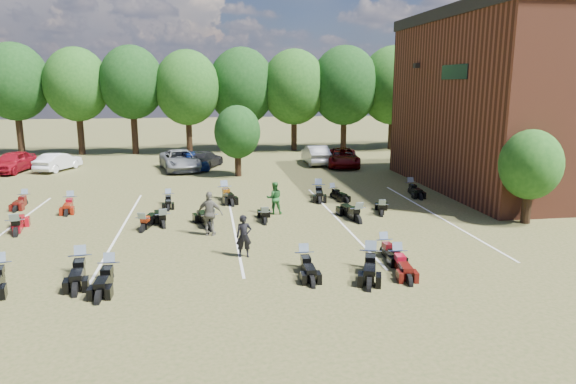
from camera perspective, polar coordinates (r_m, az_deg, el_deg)
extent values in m
plane|color=brown|center=(21.53, 2.34, -5.29)|extent=(160.00, 160.00, 0.00)
imported|color=maroon|center=(42.61, -28.25, 2.97)|extent=(2.46, 4.74, 1.54)
imported|color=silver|center=(42.01, -24.19, 3.09)|extent=(2.78, 4.27, 1.33)
imported|color=gray|center=(39.32, -11.92, 3.48)|extent=(3.59, 5.83, 1.51)
imported|color=black|center=(40.12, -9.29, 3.61)|extent=(3.32, 4.88, 1.31)
imported|color=navy|center=(39.37, -10.55, 3.47)|extent=(2.81, 4.41, 1.40)
imported|color=#A3A49F|center=(41.47, 3.10, 4.16)|extent=(1.65, 4.65, 1.53)
imported|color=#4F0405|center=(40.48, 6.11, 3.85)|extent=(3.24, 5.49, 1.43)
imported|color=#323237|center=(44.61, 16.21, 4.30)|extent=(2.32, 5.52, 1.59)
imported|color=black|center=(19.26, -4.92, -4.91)|extent=(0.59, 0.39, 1.61)
imported|color=#235D26|center=(25.47, -1.53, -0.67)|extent=(0.80, 0.62, 1.63)
imported|color=#625E54|center=(22.10, -8.66, -2.40)|extent=(1.21, 0.79, 1.90)
cube|color=black|center=(34.86, 14.09, 13.46)|extent=(0.30, 0.40, 0.30)
cube|color=black|center=(30.35, 17.98, 12.57)|extent=(0.06, 3.00, 0.80)
cylinder|color=black|center=(52.18, -27.99, 5.81)|extent=(0.58, 0.58, 4.08)
ellipsoid|color=#1E4C19|center=(52.00, -28.46, 10.50)|extent=(6.00, 6.00, 6.90)
cylinder|color=black|center=(50.78, -22.63, 6.15)|extent=(0.58, 0.58, 4.08)
ellipsoid|color=#1E4C19|center=(50.59, -23.03, 10.99)|extent=(6.00, 6.00, 6.90)
cylinder|color=black|center=(49.84, -17.01, 6.46)|extent=(0.57, 0.58, 4.08)
ellipsoid|color=#1E4C19|center=(49.65, -17.32, 11.39)|extent=(6.00, 6.00, 6.90)
cylinder|color=black|center=(49.39, -11.23, 6.70)|extent=(0.57, 0.58, 4.08)
ellipsoid|color=#1E4C19|center=(49.20, -11.43, 11.68)|extent=(6.00, 6.00, 6.90)
cylinder|color=black|center=(49.45, -5.39, 6.88)|extent=(0.58, 0.58, 4.08)
ellipsoid|color=#1E4C19|center=(49.26, -5.49, 11.86)|extent=(6.00, 6.00, 6.90)
cylinder|color=black|center=(50.00, 0.38, 6.99)|extent=(0.57, 0.58, 4.08)
ellipsoid|color=#1E4C19|center=(49.82, 0.39, 11.91)|extent=(6.00, 6.00, 6.90)
cylinder|color=black|center=(51.05, 5.97, 7.03)|extent=(0.57, 0.58, 4.08)
ellipsoid|color=#1E4C19|center=(50.86, 6.08, 11.85)|extent=(6.00, 6.00, 6.90)
cylinder|color=black|center=(52.55, 11.29, 7.00)|extent=(0.57, 0.58, 4.08)
ellipsoid|color=#1E4C19|center=(52.37, 11.48, 11.69)|extent=(6.00, 6.00, 6.90)
cylinder|color=black|center=(54.47, 16.27, 6.93)|extent=(0.58, 0.58, 4.08)
ellipsoid|color=#1E4C19|center=(54.30, 16.54, 11.44)|extent=(6.00, 6.00, 6.90)
cylinder|color=black|center=(56.77, 20.88, 6.81)|extent=(0.58, 0.58, 4.08)
ellipsoid|color=#1E4C19|center=(56.60, 21.21, 11.13)|extent=(6.00, 6.00, 6.90)
cylinder|color=black|center=(26.27, 24.98, -1.32)|extent=(0.24, 0.24, 1.71)
sphere|color=#1E4C19|center=(25.94, 25.35, 2.78)|extent=(2.80, 2.80, 2.80)
cylinder|color=black|center=(36.13, -5.58, 3.26)|extent=(0.24, 0.24, 1.90)
sphere|color=#1E4C19|center=(35.87, -5.64, 6.66)|extent=(3.20, 3.20, 3.20)
cube|color=silver|center=(25.64, -29.09, -3.99)|extent=(0.10, 14.00, 0.01)
cube|color=silver|center=(24.35, -17.97, -3.82)|extent=(0.10, 14.00, 0.01)
cube|color=silver|center=(24.05, -6.11, -3.48)|extent=(0.10, 14.00, 0.01)
cube|color=silver|center=(24.77, 5.53, -3.01)|extent=(0.10, 14.00, 0.01)
cube|color=silver|center=(26.44, 16.10, -2.47)|extent=(0.10, 14.00, 0.01)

